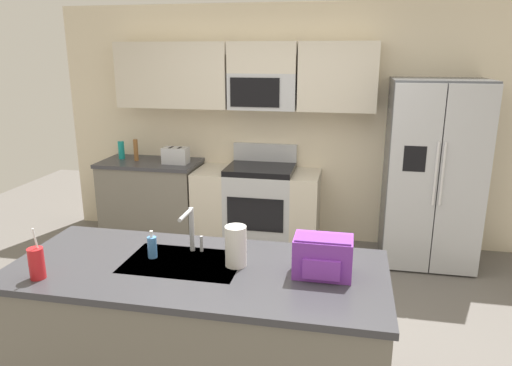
{
  "coord_description": "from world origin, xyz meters",
  "views": [
    {
      "loc": [
        0.71,
        -3.09,
        2.1
      ],
      "look_at": [
        -0.04,
        0.6,
        1.05
      ],
      "focal_mm": 33.24,
      "sensor_mm": 36.0,
      "label": 1
    }
  ],
  "objects_px": {
    "toaster": "(176,155)",
    "sink_faucet": "(191,227)",
    "refrigerator": "(432,174)",
    "drink_cup_red": "(37,263)",
    "pepper_mill": "(136,150)",
    "backpack": "(323,256)",
    "range_oven": "(257,206)",
    "paper_towel_roll": "(236,246)",
    "soap_dispenser": "(152,247)",
    "bottle_teal": "(121,150)"
  },
  "relations": [
    {
      "from": "toaster",
      "to": "sink_faucet",
      "type": "height_order",
      "value": "sink_faucet"
    },
    {
      "from": "refrigerator",
      "to": "drink_cup_red",
      "type": "distance_m",
      "value": 3.68
    },
    {
      "from": "pepper_mill",
      "to": "backpack",
      "type": "distance_m",
      "value": 3.35
    },
    {
      "from": "range_oven",
      "to": "drink_cup_red",
      "type": "bearing_deg",
      "value": -103.14
    },
    {
      "from": "pepper_mill",
      "to": "drink_cup_red",
      "type": "bearing_deg",
      "value": -75.19
    },
    {
      "from": "range_oven",
      "to": "drink_cup_red",
      "type": "distance_m",
      "value": 2.95
    },
    {
      "from": "range_oven",
      "to": "paper_towel_roll",
      "type": "distance_m",
      "value": 2.54
    },
    {
      "from": "toaster",
      "to": "pepper_mill",
      "type": "height_order",
      "value": "pepper_mill"
    },
    {
      "from": "backpack",
      "to": "pepper_mill",
      "type": "bearing_deg",
      "value": 132.5
    },
    {
      "from": "range_oven",
      "to": "soap_dispenser",
      "type": "height_order",
      "value": "range_oven"
    },
    {
      "from": "toaster",
      "to": "soap_dispenser",
      "type": "xyz_separation_m",
      "value": [
        0.75,
        -2.39,
        -0.02
      ]
    },
    {
      "from": "drink_cup_red",
      "to": "soap_dispenser",
      "type": "height_order",
      "value": "drink_cup_red"
    },
    {
      "from": "refrigerator",
      "to": "sink_faucet",
      "type": "relative_size",
      "value": 6.56
    },
    {
      "from": "sink_faucet",
      "to": "toaster",
      "type": "bearing_deg",
      "value": 112.97
    },
    {
      "from": "refrigerator",
      "to": "bottle_teal",
      "type": "bearing_deg",
      "value": 177.88
    },
    {
      "from": "range_oven",
      "to": "refrigerator",
      "type": "height_order",
      "value": "refrigerator"
    },
    {
      "from": "range_oven",
      "to": "backpack",
      "type": "xyz_separation_m",
      "value": [
        0.86,
        -2.48,
        0.57
      ]
    },
    {
      "from": "bottle_teal",
      "to": "backpack",
      "type": "relative_size",
      "value": 0.63
    },
    {
      "from": "bottle_teal",
      "to": "backpack",
      "type": "xyz_separation_m",
      "value": [
        2.47,
        -2.53,
        0.02
      ]
    },
    {
      "from": "toaster",
      "to": "refrigerator",
      "type": "bearing_deg",
      "value": -0.41
    },
    {
      "from": "refrigerator",
      "to": "sink_faucet",
      "type": "distance_m",
      "value": 2.85
    },
    {
      "from": "pepper_mill",
      "to": "paper_towel_roll",
      "type": "distance_m",
      "value": 3.02
    },
    {
      "from": "toaster",
      "to": "range_oven",
      "type": "bearing_deg",
      "value": 3.3
    },
    {
      "from": "pepper_mill",
      "to": "refrigerator",
      "type": "bearing_deg",
      "value": -1.25
    },
    {
      "from": "range_oven",
      "to": "paper_towel_roll",
      "type": "bearing_deg",
      "value": -81.53
    },
    {
      "from": "sink_faucet",
      "to": "soap_dispenser",
      "type": "height_order",
      "value": "sink_faucet"
    },
    {
      "from": "toaster",
      "to": "drink_cup_red",
      "type": "relative_size",
      "value": 0.95
    },
    {
      "from": "range_oven",
      "to": "refrigerator",
      "type": "relative_size",
      "value": 0.74
    },
    {
      "from": "bottle_teal",
      "to": "sink_faucet",
      "type": "distance_m",
      "value": 2.9
    },
    {
      "from": "refrigerator",
      "to": "backpack",
      "type": "height_order",
      "value": "refrigerator"
    },
    {
      "from": "refrigerator",
      "to": "sink_faucet",
      "type": "xyz_separation_m",
      "value": [
        -1.74,
        -2.25,
        0.14
      ]
    },
    {
      "from": "toaster",
      "to": "bottle_teal",
      "type": "xyz_separation_m",
      "value": [
        -0.7,
        0.11,
        0.01
      ]
    },
    {
      "from": "refrigerator",
      "to": "toaster",
      "type": "height_order",
      "value": "refrigerator"
    },
    {
      "from": "refrigerator",
      "to": "toaster",
      "type": "bearing_deg",
      "value": 179.59
    },
    {
      "from": "range_oven",
      "to": "refrigerator",
      "type": "distance_m",
      "value": 1.86
    },
    {
      "from": "soap_dispenser",
      "to": "paper_towel_roll",
      "type": "bearing_deg",
      "value": -0.93
    },
    {
      "from": "toaster",
      "to": "drink_cup_red",
      "type": "xyz_separation_m",
      "value": [
        0.25,
        -2.77,
        -0.0
      ]
    },
    {
      "from": "pepper_mill",
      "to": "backpack",
      "type": "relative_size",
      "value": 0.76
    },
    {
      "from": "pepper_mill",
      "to": "drink_cup_red",
      "type": "xyz_separation_m",
      "value": [
        0.75,
        -2.82,
        -0.03
      ]
    },
    {
      "from": "sink_faucet",
      "to": "pepper_mill",
      "type": "bearing_deg",
      "value": 122.12
    },
    {
      "from": "drink_cup_red",
      "to": "backpack",
      "type": "bearing_deg",
      "value": 12.78
    },
    {
      "from": "range_oven",
      "to": "bottle_teal",
      "type": "height_order",
      "value": "bottle_teal"
    },
    {
      "from": "paper_towel_roll",
      "to": "toaster",
      "type": "bearing_deg",
      "value": 118.0
    },
    {
      "from": "range_oven",
      "to": "pepper_mill",
      "type": "xyz_separation_m",
      "value": [
        -1.4,
        -0.0,
        0.58
      ]
    },
    {
      "from": "drink_cup_red",
      "to": "backpack",
      "type": "xyz_separation_m",
      "value": [
        1.52,
        0.34,
        0.03
      ]
    },
    {
      "from": "toaster",
      "to": "sink_faucet",
      "type": "relative_size",
      "value": 0.99
    },
    {
      "from": "toaster",
      "to": "sink_faucet",
      "type": "distance_m",
      "value": 2.47
    },
    {
      "from": "toaster",
      "to": "bottle_teal",
      "type": "bearing_deg",
      "value": 171.39
    },
    {
      "from": "range_oven",
      "to": "refrigerator",
      "type": "bearing_deg",
      "value": -2.3
    },
    {
      "from": "drink_cup_red",
      "to": "paper_towel_roll",
      "type": "height_order",
      "value": "drink_cup_red"
    }
  ]
}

